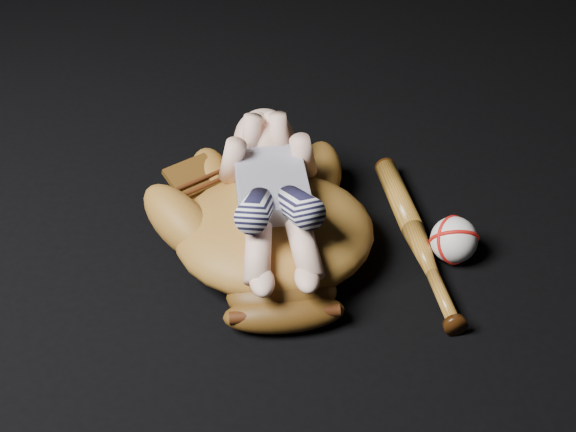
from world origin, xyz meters
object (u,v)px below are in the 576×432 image
Objects in this scene: newborn_baby at (274,191)px; baseball at (454,240)px; baseball_glove at (274,224)px; baseball_bat at (416,238)px.

newborn_baby reaches higher than baseball.
baseball_glove is 1.09× the size of baseball_bat.
baseball_glove is at bearing -176.09° from baseball_bat.
baseball_glove reaches higher than baseball.
newborn_baby is 0.95× the size of baseball_bat.
baseball is (0.29, -0.02, -0.09)m from newborn_baby.
newborn_baby is 0.26m from baseball_bat.
baseball_glove is 1.15× the size of newborn_baby.
baseball is at bearing -29.61° from baseball_bat.
newborn_baby is at bearing 86.74° from baseball_glove.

